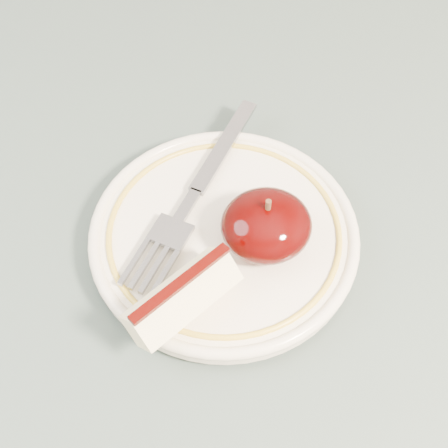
{
  "coord_description": "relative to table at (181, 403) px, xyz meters",
  "views": [
    {
      "loc": [
        0.01,
        -0.16,
        1.14
      ],
      "look_at": [
        0.05,
        0.08,
        0.78
      ],
      "focal_mm": 50.0,
      "sensor_mm": 36.0,
      "label": 1
    }
  ],
  "objects": [
    {
      "name": "table",
      "position": [
        0.0,
        0.0,
        0.0
      ],
      "size": [
        0.9,
        0.9,
        0.75
      ],
      "color": "brown",
      "rests_on": "ground"
    },
    {
      "name": "plate",
      "position": [
        0.05,
        0.08,
        0.1
      ],
      "size": [
        0.2,
        0.2,
        0.02
      ],
      "color": "#EFE4C9",
      "rests_on": "table"
    },
    {
      "name": "apple_half",
      "position": [
        0.07,
        0.07,
        0.13
      ],
      "size": [
        0.06,
        0.06,
        0.05
      ],
      "color": "black",
      "rests_on": "plate"
    },
    {
      "name": "apple_wedge",
      "position": [
        0.01,
        0.03,
        0.12
      ],
      "size": [
        0.08,
        0.07,
        0.04
      ],
      "rotation": [
        0.0,
        0.0,
        0.59
      ],
      "color": "#F2E7B2",
      "rests_on": "plate"
    },
    {
      "name": "fork",
      "position": [
        0.03,
        0.12,
        0.11
      ],
      "size": [
        0.12,
        0.17,
        0.0
      ],
      "rotation": [
        0.0,
        0.0,
        0.98
      ],
      "color": "gray",
      "rests_on": "plate"
    }
  ]
}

